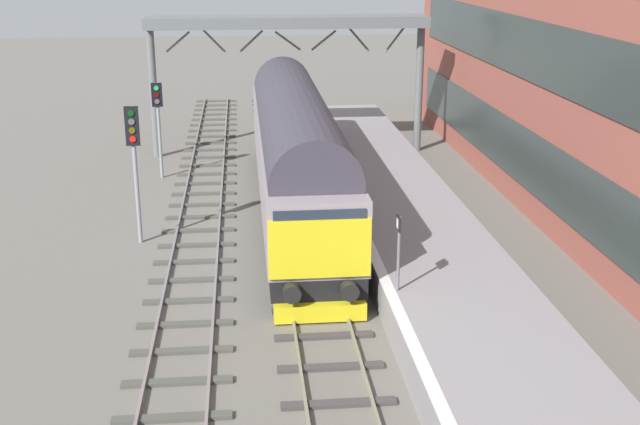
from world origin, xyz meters
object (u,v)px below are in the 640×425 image
(diesel_locomotive, at_px, (295,147))
(platform_number_sign, at_px, (399,242))
(signal_post_mid, at_px, (158,117))
(signal_post_near, at_px, (134,155))

(diesel_locomotive, bearing_deg, platform_number_sign, -78.60)
(diesel_locomotive, height_order, signal_post_mid, diesel_locomotive)
(diesel_locomotive, height_order, signal_post_near, diesel_locomotive)
(diesel_locomotive, xyz_separation_m, signal_post_near, (-5.38, -2.69, 0.52))
(signal_post_mid, distance_m, platform_number_sign, 16.64)
(diesel_locomotive, bearing_deg, signal_post_near, -153.47)
(signal_post_near, bearing_deg, signal_post_mid, 90.00)
(signal_post_mid, bearing_deg, platform_number_sign, -63.89)
(diesel_locomotive, relative_size, platform_number_sign, 9.41)
(signal_post_mid, height_order, platform_number_sign, signal_post_mid)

